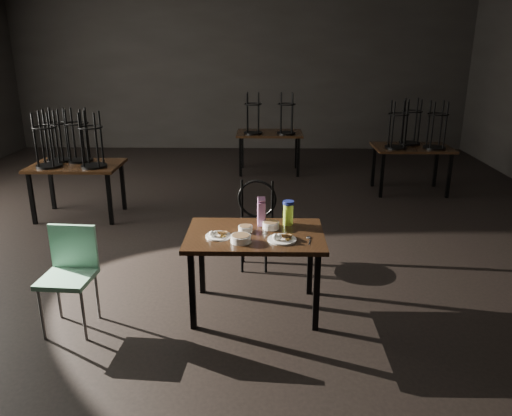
{
  "coord_description": "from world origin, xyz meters",
  "views": [
    {
      "loc": [
        0.58,
        -5.32,
        2.34
      ],
      "look_at": [
        0.49,
        -0.87,
        0.85
      ],
      "focal_mm": 35.0,
      "sensor_mm": 36.0,
      "label": 1
    }
  ],
  "objects_px": {
    "main_table": "(255,242)",
    "water_bottle": "(288,212)",
    "juice_carton": "(261,212)",
    "school_chair": "(70,269)",
    "bentwood_chair": "(255,217)"
  },
  "relations": [
    {
      "from": "juice_carton",
      "to": "water_bottle",
      "type": "bearing_deg",
      "value": 6.6
    },
    {
      "from": "water_bottle",
      "to": "school_chair",
      "type": "height_order",
      "value": "water_bottle"
    },
    {
      "from": "juice_carton",
      "to": "school_chair",
      "type": "relative_size",
      "value": 0.31
    },
    {
      "from": "main_table",
      "to": "water_bottle",
      "type": "xyz_separation_m",
      "value": [
        0.3,
        0.23,
        0.19
      ]
    },
    {
      "from": "bentwood_chair",
      "to": "school_chair",
      "type": "bearing_deg",
      "value": -132.59
    },
    {
      "from": "water_bottle",
      "to": "school_chair",
      "type": "relative_size",
      "value": 0.25
    },
    {
      "from": "main_table",
      "to": "bentwood_chair",
      "type": "xyz_separation_m",
      "value": [
        -0.02,
        0.98,
        -0.12
      ]
    },
    {
      "from": "bentwood_chair",
      "to": "main_table",
      "type": "bearing_deg",
      "value": -80.9
    },
    {
      "from": "water_bottle",
      "to": "bentwood_chair",
      "type": "relative_size",
      "value": 0.24
    },
    {
      "from": "juice_carton",
      "to": "bentwood_chair",
      "type": "height_order",
      "value": "juice_carton"
    },
    {
      "from": "main_table",
      "to": "water_bottle",
      "type": "distance_m",
      "value": 0.42
    },
    {
      "from": "main_table",
      "to": "school_chair",
      "type": "bearing_deg",
      "value": -169.81
    },
    {
      "from": "juice_carton",
      "to": "bentwood_chair",
      "type": "xyz_separation_m",
      "value": [
        -0.07,
        0.78,
        -0.32
      ]
    },
    {
      "from": "main_table",
      "to": "school_chair",
      "type": "distance_m",
      "value": 1.58
    },
    {
      "from": "juice_carton",
      "to": "water_bottle",
      "type": "xyz_separation_m",
      "value": [
        0.24,
        0.03,
        -0.01
      ]
    }
  ]
}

